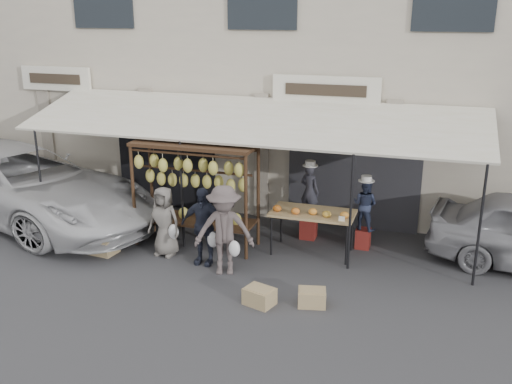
% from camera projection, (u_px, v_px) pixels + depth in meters
% --- Properties ---
extents(ground_plane, '(90.00, 90.00, 0.00)m').
position_uv_depth(ground_plane, '(207.00, 276.00, 10.83)').
color(ground_plane, '#2D2D30').
extents(shophouse, '(24.00, 6.15, 7.30)m').
position_uv_depth(shophouse, '(295.00, 55.00, 15.61)').
color(shophouse, '#BFB49D').
rests_on(shophouse, ground_plane).
extents(awning, '(10.00, 2.35, 2.92)m').
position_uv_depth(awning, '(245.00, 121.00, 12.11)').
color(awning, silver).
rests_on(awning, ground_plane).
extents(banana_rack, '(2.60, 0.90, 2.24)m').
position_uv_depth(banana_rack, '(194.00, 175.00, 11.77)').
color(banana_rack, black).
rests_on(banana_rack, ground_plane).
extents(produce_table, '(1.70, 0.90, 1.04)m').
position_uv_depth(produce_table, '(312.00, 214.00, 11.58)').
color(produce_table, tan).
rests_on(produce_table, ground_plane).
extents(vendor_left, '(0.52, 0.42, 1.22)m').
position_uv_depth(vendor_left, '(310.00, 191.00, 12.31)').
color(vendor_left, '#2B2B34').
rests_on(vendor_left, stool_left).
extents(vendor_right, '(0.64, 0.56, 1.09)m').
position_uv_depth(vendor_right, '(365.00, 205.00, 11.82)').
color(vendor_right, '#28304A').
rests_on(vendor_right, stool_right).
extents(customer_left, '(0.75, 0.53, 1.45)m').
position_uv_depth(customer_left, '(164.00, 221.00, 11.56)').
color(customer_left, '#635E58').
rests_on(customer_left, ground_plane).
extents(customer_mid, '(0.93, 0.41, 1.58)m').
position_uv_depth(customer_mid, '(203.00, 226.00, 11.14)').
color(customer_mid, '#212533').
rests_on(customer_mid, ground_plane).
extents(customer_right, '(1.27, 0.95, 1.75)m').
position_uv_depth(customer_right, '(224.00, 230.00, 10.70)').
color(customer_right, '#544947').
rests_on(customer_right, ground_plane).
extents(stool_left, '(0.40, 0.40, 0.47)m').
position_uv_depth(stool_left, '(308.00, 228.00, 12.57)').
color(stool_left, maroon).
rests_on(stool_left, ground_plane).
extents(stool_right, '(0.32, 0.32, 0.42)m').
position_uv_depth(stool_right, '(363.00, 238.00, 12.05)').
color(stool_right, maroon).
rests_on(stool_right, ground_plane).
extents(crate_near_a, '(0.58, 0.50, 0.29)m').
position_uv_depth(crate_near_a, '(259.00, 296.00, 9.74)').
color(crate_near_a, tan).
rests_on(crate_near_a, ground_plane).
extents(crate_near_b, '(0.54, 0.45, 0.28)m').
position_uv_depth(crate_near_b, '(312.00, 298.00, 9.72)').
color(crate_near_b, tan).
rests_on(crate_near_b, ground_plane).
extents(crate_far, '(0.60, 0.49, 0.34)m').
position_uv_depth(crate_far, '(103.00, 245.00, 11.80)').
color(crate_far, tan).
rests_on(crate_far, ground_plane).
extents(van, '(6.45, 4.46, 2.45)m').
position_uv_depth(van, '(14.00, 165.00, 13.87)').
color(van, silver).
rests_on(van, ground_plane).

